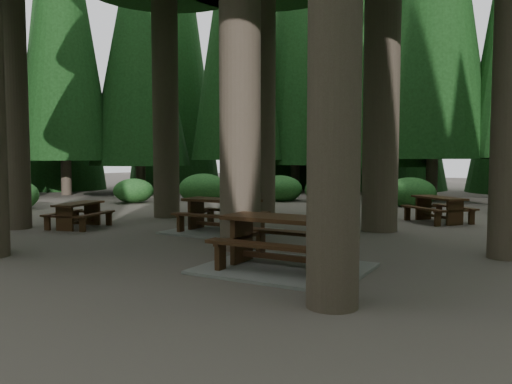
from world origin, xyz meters
The scene contains 6 objects.
ground centered at (0.00, 0.00, 0.00)m, with size 80.00×80.00×0.00m, color #4A443C.
picnic_table_a centered at (2.49, -1.01, 0.32)m, with size 2.74×2.31×0.89m.
picnic_table_b centered at (-4.54, 0.45, 0.44)m, with size 1.65×1.84×0.67m.
picnic_table_c centered at (-0.83, 1.79, 0.30)m, with size 2.58×2.17×0.84m.
picnic_table_d centered at (3.33, 6.69, 0.49)m, with size 2.19×2.14×0.74m.
shrub_ring centered at (0.70, 0.75, 0.40)m, with size 23.86×24.64×1.49m.
Camera 1 is at (6.46, -8.22, 1.88)m, focal length 35.00 mm.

